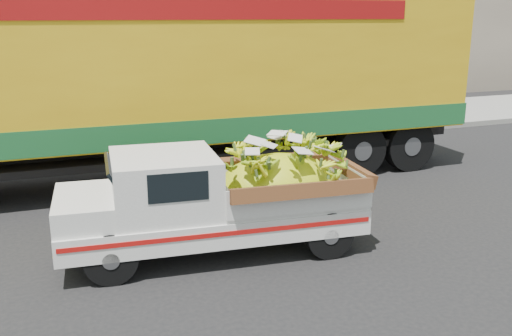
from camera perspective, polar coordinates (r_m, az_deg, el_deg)
name	(u,v)px	position (r m, az deg, el deg)	size (l,w,h in m)	color
ground	(342,237)	(8.82, 8.60, -6.81)	(100.00, 100.00, 0.00)	black
curb	(217,145)	(14.44, -3.95, 2.35)	(60.00, 0.25, 0.15)	gray
sidewalk	(195,130)	(16.42, -6.14, 3.85)	(60.00, 4.00, 0.14)	gray
building_right	(445,19)	(28.87, 18.34, 13.92)	(14.00, 6.00, 6.00)	gray
pickup_truck	(235,197)	(8.04, -2.15, -2.89)	(4.30, 1.91, 1.46)	black
semi_trailer	(182,75)	(11.39, -7.45, 9.24)	(12.01, 2.71, 3.80)	black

